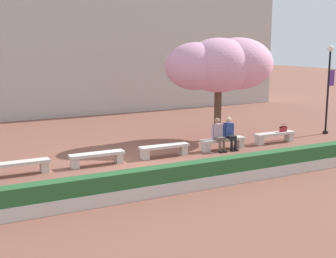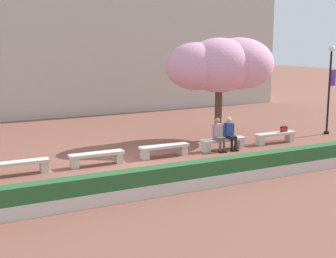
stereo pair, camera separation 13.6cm
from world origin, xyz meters
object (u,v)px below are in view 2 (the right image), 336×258
object	(u,v)px
stone_bench_near_west	(19,166)
person_seated_right	(230,132)
handbag	(284,129)
stone_bench_near_east	(164,149)
stone_bench_east_end	(223,142)
cherry_tree_main	(222,65)
stone_bench_far_east	(275,136)
lamp_post_with_banner	(330,81)
person_seated_left	(218,133)
stone_bench_center	(97,157)

from	to	relation	value
stone_bench_near_west	person_seated_right	distance (m)	8.12
stone_bench_near_west	handbag	xyz separation A→B (m)	(10.90, -0.02, 0.27)
stone_bench_near_east	person_seated_right	world-z (taller)	person_seated_right
stone_bench_east_end	handbag	bearing A→B (deg)	-0.38
stone_bench_near_east	cherry_tree_main	bearing A→B (deg)	26.44
stone_bench_near_east	stone_bench_far_east	size ratio (longest dim) A/B	1.00
stone_bench_near_west	stone_bench_east_end	size ratio (longest dim) A/B	1.00
stone_bench_near_east	lamp_post_with_banner	bearing A→B (deg)	3.22
cherry_tree_main	lamp_post_with_banner	size ratio (longest dim) A/B	1.20
stone_bench_far_east	person_seated_left	size ratio (longest dim) A/B	1.50
stone_bench_east_end	person_seated_right	world-z (taller)	person_seated_right
stone_bench_near_west	stone_bench_near_east	distance (m)	5.23
stone_bench_center	lamp_post_with_banner	xyz separation A→B (m)	(11.29, 0.49, 2.13)
person_seated_left	handbag	size ratio (longest dim) A/B	3.81
handbag	lamp_post_with_banner	distance (m)	3.57
stone_bench_far_east	person_seated_right	xyz separation A→B (m)	(-2.34, -0.05, 0.39)
stone_bench_center	stone_bench_near_east	world-z (taller)	same
stone_bench_east_end	cherry_tree_main	xyz separation A→B (m)	(1.07, 1.83, 2.92)
cherry_tree_main	person_seated_right	bearing A→B (deg)	-113.02
stone_bench_far_east	lamp_post_with_banner	size ratio (longest dim) A/B	0.48
person_seated_left	person_seated_right	world-z (taller)	same
stone_bench_near_west	stone_bench_far_east	xyz separation A→B (m)	(10.45, 0.00, 0.00)
handbag	person_seated_left	bearing A→B (deg)	-179.43
stone_bench_near_east	person_seated_left	size ratio (longest dim) A/B	1.50
cherry_tree_main	lamp_post_with_banner	bearing A→B (deg)	-15.04
person_seated_left	person_seated_right	size ratio (longest dim) A/B	1.00
stone_bench_east_end	handbag	world-z (taller)	handbag
stone_bench_far_east	handbag	bearing A→B (deg)	-2.62
stone_bench_near_east	person_seated_left	bearing A→B (deg)	-1.31
cherry_tree_main	stone_bench_center	bearing A→B (deg)	-163.78
person_seated_left	person_seated_right	xyz separation A→B (m)	(0.54, -0.00, 0.00)
stone_bench_near_west	stone_bench_center	bearing A→B (deg)	0.00
stone_bench_near_east	lamp_post_with_banner	size ratio (longest dim) A/B	0.48
stone_bench_near_west	stone_bench_east_end	distance (m)	7.84
stone_bench_center	cherry_tree_main	distance (m)	7.18
person_seated_right	stone_bench_center	bearing A→B (deg)	179.44
stone_bench_near_west	lamp_post_with_banner	distance (m)	14.07
stone_bench_east_end	person_seated_left	world-z (taller)	person_seated_left
stone_bench_center	stone_bench_far_east	distance (m)	7.84
stone_bench_near_east	stone_bench_east_end	size ratio (longest dim) A/B	1.00
stone_bench_center	stone_bench_near_east	xyz separation A→B (m)	(2.61, 0.00, 0.00)
stone_bench_east_end	stone_bench_far_east	world-z (taller)	same
person_seated_right	cherry_tree_main	distance (m)	3.26
person_seated_left	cherry_tree_main	bearing A→B (deg)	54.53
stone_bench_near_west	stone_bench_center	size ratio (longest dim) A/B	1.00
person_seated_left	handbag	xyz separation A→B (m)	(3.33, 0.03, -0.12)
stone_bench_far_east	person_seated_left	bearing A→B (deg)	-178.94
person_seated_left	stone_bench_near_east	bearing A→B (deg)	178.69
stone_bench_east_end	stone_bench_near_west	bearing A→B (deg)	180.00
person_seated_right	handbag	distance (m)	2.79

